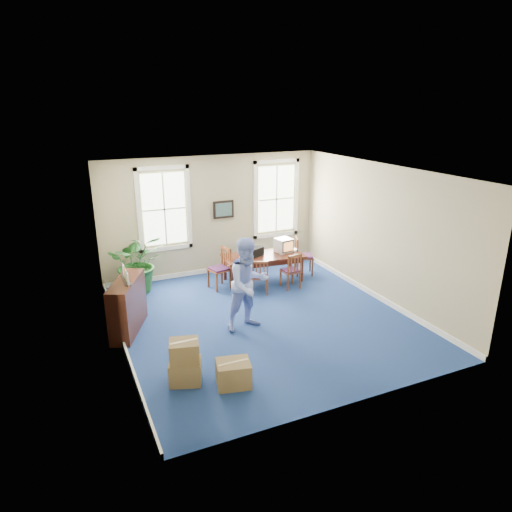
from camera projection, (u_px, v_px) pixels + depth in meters
name	position (u px, v px, depth m)	size (l,w,h in m)	color
floor	(263.00, 319.00, 9.97)	(6.50, 6.50, 0.00)	navy
ceiling	(264.00, 172.00, 8.95)	(6.50, 6.50, 0.00)	white
wall_back	(213.00, 216.00, 12.27)	(6.50, 6.50, 0.00)	tan
wall_front	(357.00, 311.00, 6.65)	(6.50, 6.50, 0.00)	tan
wall_left	(114.00, 270.00, 8.30)	(6.50, 6.50, 0.00)	tan
wall_right	(380.00, 233.00, 10.62)	(6.50, 6.50, 0.00)	tan
baseboard_back	(215.00, 269.00, 12.74)	(6.00, 0.04, 0.12)	white
baseboard_left	(124.00, 344.00, 8.80)	(0.04, 6.50, 0.12)	white
baseboard_right	(374.00, 294.00, 11.10)	(0.04, 6.50, 0.12)	white
window_left	(164.00, 209.00, 11.65)	(1.40, 0.12, 2.20)	white
window_right	(276.00, 199.00, 12.89)	(1.40, 0.12, 2.20)	white
wall_picture	(224.00, 209.00, 12.29)	(0.58, 0.06, 0.48)	black
conference_table	(263.00, 268.00, 12.00)	(2.09, 0.95, 0.71)	#411C11
crt_tv	(284.00, 245.00, 12.11)	(0.40, 0.44, 0.36)	#B7B7BC
game_console	(294.00, 250.00, 12.22)	(0.17, 0.21, 0.05)	white
equipment_bag	(254.00, 252.00, 11.80)	(0.44, 0.29, 0.22)	black
chair_near_left	(260.00, 276.00, 11.19)	(0.40, 0.40, 0.89)	brown
chair_near_right	(290.00, 270.00, 11.51)	(0.42, 0.42, 0.93)	brown
chair_end_left	(219.00, 269.00, 11.47)	(0.47, 0.47, 1.04)	brown
chair_end_right	(304.00, 256.00, 12.42)	(0.47, 0.47, 1.04)	brown
man	(248.00, 284.00, 9.29)	(0.95, 0.74, 1.95)	#8DA6F4
credenza	(128.00, 306.00, 9.29)	(0.41, 1.42, 1.12)	#411C11
brochure_rack	(125.00, 274.00, 9.08)	(0.11, 0.62, 0.28)	#99999E
potted_plant	(138.00, 263.00, 11.20)	(1.35, 1.18, 1.51)	#174719
cardboard_boxes	(195.00, 355.00, 7.75)	(1.42, 1.42, 0.81)	olive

